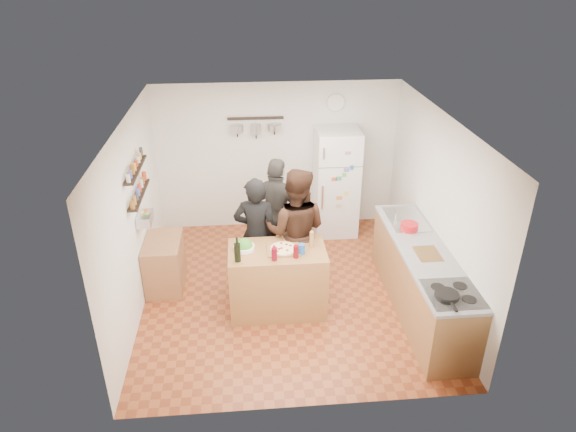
{
  "coord_description": "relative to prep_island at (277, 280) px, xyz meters",
  "views": [
    {
      "loc": [
        -0.54,
        -6.0,
        4.27
      ],
      "look_at": [
        0.0,
        0.1,
        1.15
      ],
      "focal_mm": 32.0,
      "sensor_mm": 36.0,
      "label": 1
    }
  ],
  "objects": [
    {
      "name": "person_back",
      "position": [
        0.08,
        1.11,
        0.41
      ],
      "size": [
        1.09,
        0.83,
        1.72
      ],
      "primitive_type": "imported",
      "rotation": [
        0.0,
        0.0,
        2.68
      ],
      "color": "#302E2B",
      "rests_on": "floor"
    },
    {
      "name": "wine_bottle",
      "position": [
        -0.5,
        -0.22,
        0.58
      ],
      "size": [
        0.08,
        0.08,
        0.24
      ],
      "primitive_type": "cylinder",
      "color": "black",
      "rests_on": "prep_island"
    },
    {
      "name": "person_left",
      "position": [
        -0.25,
        0.56,
        0.38
      ],
      "size": [
        0.66,
        0.48,
        1.68
      ],
      "primitive_type": "imported",
      "rotation": [
        0.0,
        0.0,
        3.0
      ],
      "color": "black",
      "rests_on": "floor"
    },
    {
      "name": "person_center",
      "position": [
        0.28,
        0.47,
        0.46
      ],
      "size": [
        1.03,
        0.88,
        1.82
      ],
      "primitive_type": "imported",
      "rotation": [
        0.0,
        0.0,
        2.9
      ],
      "color": "black",
      "rests_on": "floor"
    },
    {
      "name": "pepper_mill",
      "position": [
        0.45,
        0.05,
        0.55
      ],
      "size": [
        0.06,
        0.06,
        0.18
      ],
      "primitive_type": "cylinder",
      "color": "#9E6E42",
      "rests_on": "prep_island"
    },
    {
      "name": "pizza",
      "position": [
        0.08,
        -0.02,
        0.48
      ],
      "size": [
        0.34,
        0.34,
        0.02
      ],
      "primitive_type": "cylinder",
      "color": "beige",
      "rests_on": "pizza_board"
    },
    {
      "name": "counter_run",
      "position": [
        1.88,
        -0.18,
        -0.01
      ],
      "size": [
        0.63,
        2.63,
        0.9
      ],
      "primitive_type": "cube",
      "color": "#9E7042",
      "rests_on": "floor"
    },
    {
      "name": "skillet",
      "position": [
        1.78,
        -1.19,
        0.49
      ],
      "size": [
        0.27,
        0.27,
        0.05
      ],
      "primitive_type": "cylinder",
      "color": "black",
      "rests_on": "stove_top"
    },
    {
      "name": "fridge",
      "position": [
        1.13,
        2.12,
        0.45
      ],
      "size": [
        0.7,
        0.68,
        1.8
      ],
      "primitive_type": "cube",
      "color": "white",
      "rests_on": "floor"
    },
    {
      "name": "stove_top",
      "position": [
        1.88,
        -1.13,
        0.46
      ],
      "size": [
        0.6,
        0.62,
        0.02
      ],
      "primitive_type": "cube",
      "color": "white",
      "rests_on": "counter_run"
    },
    {
      "name": "pot_rack",
      "position": [
        -0.17,
        2.37,
        1.49
      ],
      "size": [
        0.9,
        0.04,
        0.04
      ],
      "primitive_type": "cube",
      "color": "black",
      "rests_on": "back_wall"
    },
    {
      "name": "produce_basket",
      "position": [
        -1.72,
        0.57,
        0.69
      ],
      "size": [
        0.18,
        0.35,
        0.14
      ],
      "primitive_type": "cube",
      "color": "silver",
      "rests_on": "left_wall"
    },
    {
      "name": "cutting_board",
      "position": [
        1.88,
        -0.28,
        0.46
      ],
      "size": [
        0.3,
        0.4,
        0.02
      ],
      "primitive_type": "cube",
      "color": "olive",
      "rests_on": "counter_run"
    },
    {
      "name": "sink",
      "position": [
        1.88,
        0.67,
        0.46
      ],
      "size": [
        0.5,
        0.8,
        0.03
      ],
      "primitive_type": "cube",
      "color": "silver",
      "rests_on": "counter_run"
    },
    {
      "name": "pizza_board",
      "position": [
        0.08,
        -0.02,
        0.47
      ],
      "size": [
        0.42,
        0.34,
        0.02
      ],
      "primitive_type": "cube",
      "color": "brown",
      "rests_on": "prep_island"
    },
    {
      "name": "wine_glass_far",
      "position": [
        0.22,
        -0.2,
        0.54
      ],
      "size": [
        0.07,
        0.07,
        0.16
      ],
      "primitive_type": "cylinder",
      "color": "#5E0810",
      "rests_on": "prep_island"
    },
    {
      "name": "prep_island",
      "position": [
        0.0,
        0.0,
        0.0
      ],
      "size": [
        1.25,
        0.72,
        0.91
      ],
      "primitive_type": "cube",
      "color": "#905B34",
      "rests_on": "floor"
    },
    {
      "name": "room_shell",
      "position": [
        0.18,
        0.76,
        0.79
      ],
      "size": [
        4.2,
        4.2,
        4.2
      ],
      "color": "brown",
      "rests_on": "ground"
    },
    {
      "name": "wine_glass_near",
      "position": [
        -0.05,
        -0.24,
        0.54
      ],
      "size": [
        0.07,
        0.07,
        0.17
      ],
      "primitive_type": "cylinder",
      "color": "#5D0717",
      "rests_on": "prep_island"
    },
    {
      "name": "side_table",
      "position": [
        -1.56,
        0.68,
        -0.09
      ],
      "size": [
        0.5,
        0.8,
        0.73
      ],
      "primitive_type": "cube",
      "color": "#986840",
      "rests_on": "floor"
    },
    {
      "name": "salad_bowl",
      "position": [
        -0.42,
        0.05,
        0.48
      ],
      "size": [
        0.27,
        0.27,
        0.05
      ],
      "primitive_type": "cylinder",
      "color": "white",
      "rests_on": "prep_island"
    },
    {
      "name": "salt_canister",
      "position": [
        0.3,
        -0.12,
        0.52
      ],
      "size": [
        0.08,
        0.08,
        0.14
      ],
      "primitive_type": "cylinder",
      "color": "#1B5098",
      "rests_on": "prep_island"
    },
    {
      "name": "spice_shelf_upper",
      "position": [
        -1.75,
        0.57,
        1.4
      ],
      "size": [
        0.12,
        1.0,
        0.02
      ],
      "primitive_type": "cube",
      "color": "black",
      "rests_on": "left_wall"
    },
    {
      "name": "spice_shelf_lower",
      "position": [
        -1.75,
        0.57,
        1.04
      ],
      "size": [
        0.12,
        1.0,
        0.02
      ],
      "primitive_type": "cube",
      "color": "black",
      "rests_on": "left_wall"
    },
    {
      "name": "red_bowl",
      "position": [
        1.83,
        0.36,
        0.51
      ],
      "size": [
        0.24,
        0.24,
        0.1
      ],
      "primitive_type": "cylinder",
      "color": "red",
      "rests_on": "counter_run"
    },
    {
      "name": "wall_clock",
      "position": [
        1.13,
        2.45,
        1.69
      ],
      "size": [
        0.3,
        0.03,
        0.3
      ],
      "primitive_type": "cylinder",
      "rotation": [
        1.57,
        0.0,
        0.0
      ],
      "color": "silver",
      "rests_on": "back_wall"
    }
  ]
}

